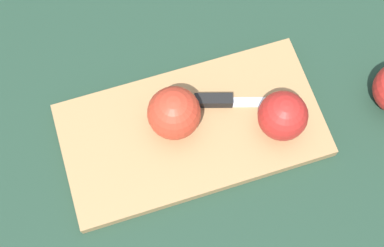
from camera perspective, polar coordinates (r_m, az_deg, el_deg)
name	(u,v)px	position (r m, az deg, el deg)	size (l,w,h in m)	color
ground_plane	(192,132)	(0.88, 0.00, -0.96)	(4.00, 4.00, 0.00)	#1E3828
cutting_board	(192,130)	(0.87, 0.00, -0.72)	(0.45, 0.28, 0.02)	#A37A4C
apple_half_left	(174,113)	(0.82, -1.94, 1.11)	(0.08, 0.08, 0.08)	red
apple_half_right	(283,116)	(0.84, 9.67, 0.79)	(0.08, 0.08, 0.08)	red
knife	(223,101)	(0.87, 3.29, 2.44)	(0.16, 0.04, 0.02)	silver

